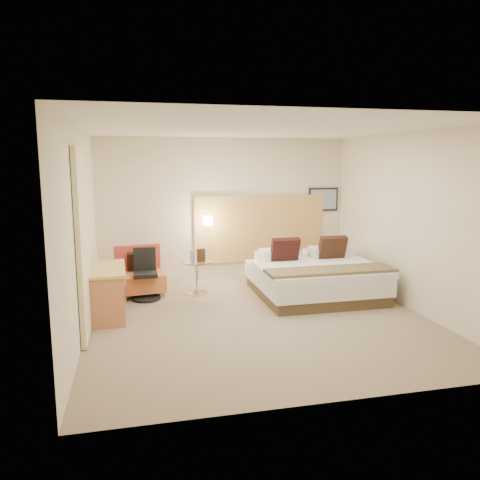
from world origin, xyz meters
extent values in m
cube|color=#7C6A54|center=(0.00, 0.00, -0.01)|extent=(4.80, 5.00, 0.02)
cube|color=silver|center=(0.00, 0.00, 2.71)|extent=(4.80, 5.00, 0.02)
cube|color=beige|center=(0.00, 2.51, 1.35)|extent=(4.80, 0.02, 2.70)
cube|color=beige|center=(0.00, -2.51, 1.35)|extent=(4.80, 0.02, 2.70)
cube|color=beige|center=(-2.41, 0.00, 1.35)|extent=(0.02, 5.00, 2.70)
cube|color=beige|center=(2.41, 0.00, 1.35)|extent=(0.02, 5.00, 2.70)
cube|color=#BE8A4A|center=(0.70, 2.47, 0.95)|extent=(2.60, 0.04, 1.30)
cube|color=black|center=(2.02, 2.48, 1.50)|extent=(0.62, 0.03, 0.47)
cube|color=#778FA4|center=(2.02, 2.46, 1.50)|extent=(0.54, 0.01, 0.39)
cylinder|color=silver|center=(-0.35, 2.42, 1.15)|extent=(0.02, 0.12, 0.02)
cube|color=#FAE8C3|center=(-0.35, 2.36, 1.15)|extent=(0.15, 0.15, 0.15)
cube|color=beige|center=(-2.36, -0.25, 1.22)|extent=(0.06, 0.90, 2.42)
cylinder|color=#89A8D5|center=(-0.77, 1.46, 0.67)|extent=(0.07, 0.07, 0.21)
cube|color=#352315|center=(-0.62, 1.41, 0.68)|extent=(0.14, 0.07, 0.23)
cube|color=#433421|center=(1.23, 0.91, 0.09)|extent=(1.89, 1.89, 0.17)
cube|color=silver|center=(1.23, 0.91, 0.32)|extent=(1.94, 1.94, 0.29)
cube|color=white|center=(1.23, 0.64, 0.51)|extent=(2.00, 1.40, 0.10)
cube|color=white|center=(0.76, 1.63, 0.55)|extent=(0.68, 0.37, 0.17)
cube|color=white|center=(1.69, 1.63, 0.55)|extent=(0.68, 0.37, 0.17)
cube|color=white|center=(0.76, 1.38, 0.65)|extent=(0.68, 0.37, 0.17)
cube|color=silver|center=(1.69, 1.38, 0.65)|extent=(0.68, 0.37, 0.17)
cube|color=black|center=(0.79, 1.18, 0.73)|extent=(0.49, 0.26, 0.50)
cube|color=black|center=(1.66, 1.19, 0.73)|extent=(0.49, 0.26, 0.50)
cube|color=#B16724|center=(1.23, 0.26, 0.59)|extent=(2.04, 0.54, 0.05)
cube|color=#B27654|center=(-1.92, 1.27, 0.05)|extent=(0.09, 0.09, 0.10)
cube|color=#9A7048|center=(-1.30, 1.35, 0.05)|extent=(0.09, 0.09, 0.10)
cube|color=#9C7349|center=(-1.98, 1.81, 0.05)|extent=(0.09, 0.09, 0.10)
cube|color=tan|center=(-1.37, 1.89, 0.05)|extent=(0.09, 0.09, 0.10)
cube|color=#BE5E33|center=(-1.64, 1.58, 0.24)|extent=(0.85, 0.77, 0.29)
cube|color=#B0382F|center=(-1.68, 1.86, 0.60)|extent=(0.79, 0.21, 0.44)
cube|color=black|center=(-1.66, 1.75, 0.54)|extent=(0.39, 0.23, 0.38)
cylinder|color=silver|center=(-0.70, 1.44, 0.01)|extent=(0.41, 0.41, 0.02)
cylinder|color=silver|center=(-0.70, 1.44, 0.29)|extent=(0.05, 0.05, 0.53)
cylinder|color=silver|center=(-0.70, 1.44, 0.57)|extent=(0.60, 0.60, 0.01)
cube|color=tan|center=(-2.14, 0.59, 0.71)|extent=(0.57, 1.18, 0.04)
cube|color=#B96C48|center=(-2.12, 0.05, 0.35)|extent=(0.49, 0.05, 0.69)
cube|color=#B86E48|center=(-2.15, 1.14, 0.35)|extent=(0.49, 0.05, 0.69)
cube|color=tan|center=(-2.09, 0.59, 0.63)|extent=(0.47, 1.10, 0.10)
cylinder|color=black|center=(-1.56, 1.31, 0.03)|extent=(0.47, 0.47, 0.04)
cylinder|color=black|center=(-1.56, 1.31, 0.23)|extent=(0.05, 0.05, 0.36)
cube|color=black|center=(-1.56, 1.31, 0.43)|extent=(0.38, 0.38, 0.06)
cube|color=black|center=(-1.56, 1.48, 0.65)|extent=(0.36, 0.05, 0.38)
camera|label=1|loc=(-1.73, -6.31, 2.25)|focal=35.00mm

